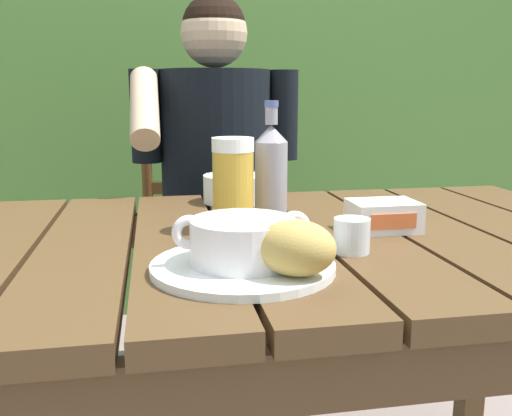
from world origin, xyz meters
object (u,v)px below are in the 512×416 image
at_px(beer_glass, 233,184).
at_px(beer_bottle, 271,172).
at_px(water_glass_small, 352,235).
at_px(bread_roll, 296,248).
at_px(butter_tub, 383,216).
at_px(diner_bowl, 234,188).
at_px(chair_near_diner, 212,241).
at_px(person_eating, 217,177).
at_px(serving_plate, 243,266).
at_px(table_knife, 310,251).
at_px(soup_bowl, 243,240).

height_order(beer_glass, beer_bottle, beer_bottle).
bearing_deg(water_glass_small, bread_roll, -133.67).
height_order(water_glass_small, butter_tub, same).
bearing_deg(bread_roll, water_glass_small, 46.33).
xyz_separation_m(beer_glass, diner_bowl, (0.04, 0.27, -0.05)).
bearing_deg(chair_near_diner, beer_glass, -92.87).
height_order(person_eating, diner_bowl, person_eating).
xyz_separation_m(beer_bottle, water_glass_small, (0.08, -0.23, -0.07)).
bearing_deg(chair_near_diner, diner_bowl, -90.00).
distance_m(chair_near_diner, water_glass_small, 1.03).
bearing_deg(serving_plate, beer_bottle, 70.48).
distance_m(bread_roll, beer_glass, 0.31).
xyz_separation_m(person_eating, serving_plate, (-0.06, -0.85, -0.00)).
relative_size(beer_bottle, water_glass_small, 4.04).
xyz_separation_m(person_eating, water_glass_small, (0.13, -0.79, 0.02)).
relative_size(beer_glass, water_glass_small, 2.94).
distance_m(chair_near_diner, table_knife, 1.01).
bearing_deg(beer_glass, diner_bowl, 81.42).
bearing_deg(person_eating, diner_bowl, -89.53).
height_order(bread_roll, table_knife, bread_roll).
relative_size(beer_bottle, table_knife, 1.44).
bearing_deg(serving_plate, person_eating, 86.08).
height_order(serving_plate, diner_bowl, diner_bowl).
height_order(beer_glass, diner_bowl, beer_glass).
xyz_separation_m(person_eating, soup_bowl, (-0.06, -0.85, 0.04)).
height_order(beer_bottle, water_glass_small, beer_bottle).
bearing_deg(butter_tub, serving_plate, -147.32).
relative_size(person_eating, table_knife, 7.62).
height_order(person_eating, beer_glass, person_eating).
bearing_deg(diner_bowl, water_glass_small, -74.49).
height_order(serving_plate, beer_bottle, beer_bottle).
distance_m(bread_roll, water_glass_small, 0.18).
distance_m(beer_glass, beer_bottle, 0.09).
bearing_deg(water_glass_small, soup_bowl, -162.20).
xyz_separation_m(person_eating, table_knife, (0.06, -0.78, -0.00)).
bearing_deg(beer_bottle, butter_tub, -26.79).
bearing_deg(table_knife, butter_tub, 34.82).
xyz_separation_m(beer_glass, butter_tub, (0.27, -0.05, -0.06)).
bearing_deg(bread_roll, diner_bowl, 89.98).
distance_m(bread_roll, diner_bowl, 0.58).
height_order(water_glass_small, diner_bowl, diner_bowl).
bearing_deg(diner_bowl, soup_bowl, -96.86).
height_order(soup_bowl, diner_bowl, soup_bowl).
relative_size(table_knife, diner_bowl, 1.14).
height_order(serving_plate, water_glass_small, water_glass_small).
relative_size(serving_plate, bread_roll, 2.04).
distance_m(bread_roll, beer_bottle, 0.36).
distance_m(beer_glass, water_glass_small, 0.25).
bearing_deg(butter_tub, table_knife, -145.18).
relative_size(serving_plate, diner_bowl, 1.86).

